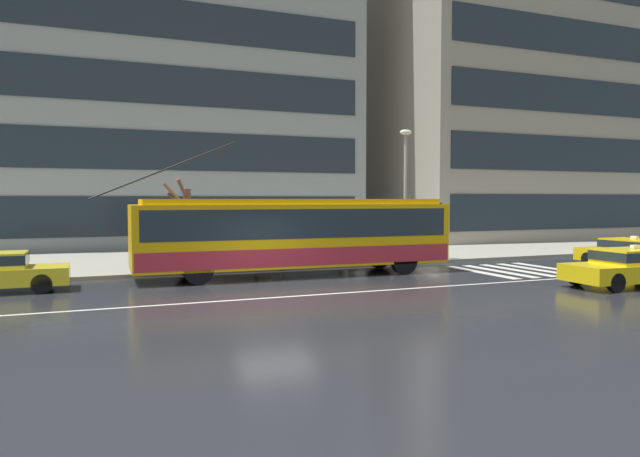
# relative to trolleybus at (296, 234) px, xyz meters

# --- Properties ---
(ground_plane) EXTENTS (160.00, 160.00, 0.00)m
(ground_plane) POSITION_rel_trolleybus_xyz_m (-1.85, -3.27, -1.61)
(ground_plane) COLOR #24252B
(sidewalk_slab) EXTENTS (80.00, 10.00, 0.14)m
(sidewalk_slab) POSITION_rel_trolleybus_xyz_m (-1.85, 6.60, -1.54)
(sidewalk_slab) COLOR gray
(sidewalk_slab) RESTS_ON ground_plane
(crosswalk_stripe_edge_near) EXTENTS (0.44, 4.40, 0.01)m
(crosswalk_stripe_edge_near) POSITION_rel_trolleybus_xyz_m (7.18, -1.83, -1.61)
(crosswalk_stripe_edge_near) COLOR beige
(crosswalk_stripe_edge_near) RESTS_ON ground_plane
(crosswalk_stripe_inner_a) EXTENTS (0.44, 4.40, 0.01)m
(crosswalk_stripe_inner_a) POSITION_rel_trolleybus_xyz_m (8.08, -1.83, -1.61)
(crosswalk_stripe_inner_a) COLOR beige
(crosswalk_stripe_inner_a) RESTS_ON ground_plane
(crosswalk_stripe_center) EXTENTS (0.44, 4.40, 0.01)m
(crosswalk_stripe_center) POSITION_rel_trolleybus_xyz_m (8.98, -1.83, -1.61)
(crosswalk_stripe_center) COLOR beige
(crosswalk_stripe_center) RESTS_ON ground_plane
(crosswalk_stripe_inner_b) EXTENTS (0.44, 4.40, 0.01)m
(crosswalk_stripe_inner_b) POSITION_rel_trolleybus_xyz_m (9.88, -1.83, -1.61)
(crosswalk_stripe_inner_b) COLOR beige
(crosswalk_stripe_inner_b) RESTS_ON ground_plane
(crosswalk_stripe_edge_far) EXTENTS (0.44, 4.40, 0.01)m
(crosswalk_stripe_edge_far) POSITION_rel_trolleybus_xyz_m (10.78, -1.83, -1.61)
(crosswalk_stripe_edge_far) COLOR beige
(crosswalk_stripe_edge_far) RESTS_ON ground_plane
(lane_centre_line) EXTENTS (72.00, 0.14, 0.01)m
(lane_centre_line) POSITION_rel_trolleybus_xyz_m (-1.85, -4.47, -1.61)
(lane_centre_line) COLOR silver
(lane_centre_line) RESTS_ON ground_plane
(trolleybus) EXTENTS (13.37, 2.82, 4.98)m
(trolleybus) POSITION_rel_trolleybus_xyz_m (0.00, 0.00, 0.00)
(trolleybus) COLOR #E4A70A
(trolleybus) RESTS_ON ground_plane
(taxi_cross_traffic) EXTENTS (2.00, 4.35, 1.39)m
(taxi_cross_traffic) POSITION_rel_trolleybus_xyz_m (13.70, -3.34, -0.91)
(taxi_cross_traffic) COLOR yellow
(taxi_cross_traffic) RESTS_ON ground_plane
(taxi_oncoming_far) EXTENTS (4.60, 1.95, 1.39)m
(taxi_oncoming_far) POSITION_rel_trolleybus_xyz_m (9.51, -6.85, -0.91)
(taxi_oncoming_far) COLOR yellow
(taxi_oncoming_far) RESTS_ON ground_plane
(bus_shelter) EXTENTS (3.80, 1.60, 2.52)m
(bus_shelter) POSITION_rel_trolleybus_xyz_m (-1.48, 3.18, 0.40)
(bus_shelter) COLOR gray
(bus_shelter) RESTS_ON sidewalk_slab
(pedestrian_at_shelter) EXTENTS (1.34, 1.34, 2.00)m
(pedestrian_at_shelter) POSITION_rel_trolleybus_xyz_m (-0.93, 2.13, 0.16)
(pedestrian_at_shelter) COLOR black
(pedestrian_at_shelter) RESTS_ON sidewalk_slab
(pedestrian_approaching_curb) EXTENTS (1.31, 1.31, 1.93)m
(pedestrian_approaching_curb) POSITION_rel_trolleybus_xyz_m (3.68, 4.12, 0.09)
(pedestrian_approaching_curb) COLOR black
(pedestrian_approaching_curb) RESTS_ON sidewalk_slab
(pedestrian_walking_past) EXTENTS (1.36, 1.36, 1.95)m
(pedestrian_walking_past) POSITION_rel_trolleybus_xyz_m (3.50, 2.99, 0.08)
(pedestrian_walking_past) COLOR #504345
(pedestrian_walking_past) RESTS_ON sidewalk_slab
(pedestrian_waiting_by_pole) EXTENTS (0.50, 0.50, 1.64)m
(pedestrian_waiting_by_pole) POSITION_rel_trolleybus_xyz_m (-2.07, 2.81, -0.51)
(pedestrian_waiting_by_pole) COLOR #514C40
(pedestrian_waiting_by_pole) RESTS_ON sidewalk_slab
(street_lamp) EXTENTS (0.60, 0.32, 5.90)m
(street_lamp) POSITION_rel_trolleybus_xyz_m (6.01, 2.09, 2.07)
(street_lamp) COLOR gray
(street_lamp) RESTS_ON sidewalk_slab
(street_tree_bare) EXTENTS (1.12, 1.21, 3.65)m
(street_tree_bare) POSITION_rel_trolleybus_xyz_m (-3.46, 4.18, 0.38)
(street_tree_bare) COLOR brown
(street_tree_bare) RESTS_ON sidewalk_slab
(office_tower_corner_left) EXTENTS (26.91, 11.13, 25.77)m
(office_tower_corner_left) POSITION_rel_trolleybus_xyz_m (-4.10, 17.84, 11.28)
(office_tower_corner_left) COLOR #909597
(office_tower_corner_left) RESTS_ON ground_plane
(office_tower_corner_right) EXTENTS (25.39, 15.62, 26.98)m
(office_tower_corner_right) POSITION_rel_trolleybus_xyz_m (24.71, 16.24, 11.89)
(office_tower_corner_right) COLOR gray
(office_tower_corner_right) RESTS_ON ground_plane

